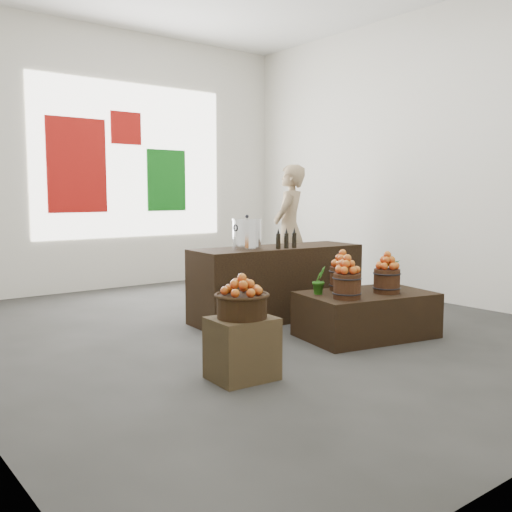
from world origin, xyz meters
TOP-DOWN VIEW (x-y plane):
  - ground at (0.00, 0.00)m, footprint 7.00×7.00m
  - back_wall at (0.00, 3.50)m, footprint 6.00×0.04m
  - back_opening at (0.30, 3.48)m, footprint 3.20×0.02m
  - deco_red_left at (-0.60, 3.47)m, footprint 0.90×0.04m
  - deco_green_right at (0.90, 3.47)m, footprint 0.70×0.04m
  - deco_red_upper at (0.20, 3.47)m, footprint 0.50×0.04m
  - crate at (-1.11, -1.34)m, footprint 0.53×0.44m
  - wicker_basket at (-1.11, -1.34)m, footprint 0.40×0.40m
  - apples_in_basket at (-1.11, -1.34)m, footprint 0.31×0.31m
  - display_table at (0.72, -1.03)m, footprint 1.48×1.07m
  - apple_bucket_front_left at (0.31, -1.14)m, footprint 0.27×0.27m
  - apples_in_bucket_front_left at (0.31, -1.14)m, footprint 0.20×0.20m
  - apple_bucket_front_right at (0.87, -1.17)m, footprint 0.27×0.27m
  - apples_in_bucket_front_right at (0.87, -1.17)m, footprint 0.20×0.20m
  - apple_bucket_rear at (0.64, -0.76)m, footprint 0.27×0.27m
  - apples_in_bucket_rear at (0.64, -0.76)m, footprint 0.20×0.20m
  - herb_garnish_right at (1.21, -0.90)m, footprint 0.31×0.29m
  - herb_garnish_left at (0.27, -0.79)m, footprint 0.18×0.16m
  - counter at (0.55, 0.20)m, footprint 2.14×0.81m
  - stock_pot_left at (0.12, 0.23)m, footprint 0.32×0.32m
  - oil_cruets at (0.54, -0.01)m, footprint 0.23×0.07m
  - shopper at (1.85, 1.47)m, footprint 0.83×0.75m

SIDE VIEW (x-z plane):
  - ground at x=0.00m, z-range 0.00..0.00m
  - display_table at x=0.72m, z-range 0.00..0.46m
  - crate at x=-1.11m, z-range 0.00..0.50m
  - counter at x=0.55m, z-range 0.00..0.86m
  - apple_bucket_front_left at x=0.31m, z-range 0.46..0.71m
  - apple_bucket_front_right at x=0.87m, z-range 0.46..0.71m
  - apple_bucket_rear at x=0.64m, z-range 0.46..0.71m
  - wicker_basket at x=-1.11m, z-range 0.50..0.68m
  - herb_garnish_left at x=0.27m, z-range 0.46..0.75m
  - herb_garnish_right at x=1.21m, z-range 0.46..0.75m
  - apples_in_basket at x=-1.11m, z-range 0.68..0.85m
  - apples_in_bucket_front_left at x=0.31m, z-range 0.71..0.89m
  - apples_in_bucket_front_right at x=0.87m, z-range 0.71..0.89m
  - apples_in_bucket_rear at x=0.64m, z-range 0.71..0.89m
  - shopper at x=1.85m, z-range 0.00..1.91m
  - oil_cruets at x=0.54m, z-range 0.86..1.10m
  - stock_pot_left at x=0.12m, z-range 0.86..1.18m
  - deco_green_right at x=0.90m, z-range 1.20..2.20m
  - deco_red_left at x=-0.60m, z-range 1.20..2.60m
  - back_wall at x=0.00m, z-range 0.00..4.00m
  - back_opening at x=0.30m, z-range 0.80..3.20m
  - deco_red_upper at x=0.20m, z-range 2.25..2.75m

